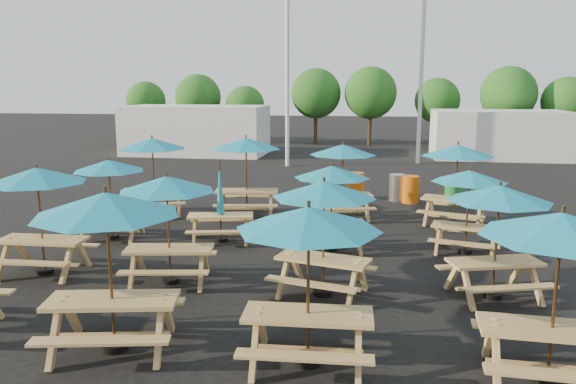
% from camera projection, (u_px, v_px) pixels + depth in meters
% --- Properties ---
extents(ground, '(120.00, 120.00, 0.00)m').
position_uv_depth(ground, '(279.00, 246.00, 14.15)').
color(ground, black).
rests_on(ground, ground).
extents(picnic_unit_1, '(2.10, 2.10, 2.33)m').
position_uv_depth(picnic_unit_1, '(37.00, 182.00, 11.70)').
color(picnic_unit_1, tan).
rests_on(picnic_unit_1, ground).
extents(picnic_unit_2, '(2.02, 2.02, 2.11)m').
position_uv_depth(picnic_unit_2, '(109.00, 170.00, 14.50)').
color(picnic_unit_2, tan).
rests_on(picnic_unit_2, ground).
extents(picnic_unit_3, '(2.67, 2.67, 2.42)m').
position_uv_depth(picnic_unit_3, '(152.00, 148.00, 17.19)').
color(picnic_unit_3, tan).
rests_on(picnic_unit_3, ground).
extents(picnic_unit_4, '(2.54, 2.54, 2.49)m').
position_uv_depth(picnic_unit_4, '(107.00, 214.00, 8.20)').
color(picnic_unit_4, tan).
rests_on(picnic_unit_4, ground).
extents(picnic_unit_5, '(2.25, 2.25, 2.24)m').
position_uv_depth(picnic_unit_5, '(167.00, 190.00, 11.15)').
color(picnic_unit_5, tan).
rests_on(picnic_unit_5, ground).
extents(picnic_unit_6, '(1.94, 1.77, 2.13)m').
position_uv_depth(picnic_unit_6, '(220.00, 208.00, 14.38)').
color(picnic_unit_6, tan).
rests_on(picnic_unit_6, ground).
extents(picnic_unit_7, '(2.44, 2.44, 2.45)m').
position_uv_depth(picnic_unit_7, '(246.00, 148.00, 16.97)').
color(picnic_unit_7, tan).
rests_on(picnic_unit_7, ground).
extents(picnic_unit_8, '(2.16, 2.16, 2.37)m').
position_uv_depth(picnic_unit_8, '(309.00, 228.00, 7.78)').
color(picnic_unit_8, tan).
rests_on(picnic_unit_8, ground).
extents(picnic_unit_9, '(2.40, 2.40, 2.25)m').
position_uv_depth(picnic_unit_9, '(324.00, 197.00, 10.48)').
color(picnic_unit_9, tan).
rests_on(picnic_unit_9, ground).
extents(picnic_unit_10, '(2.20, 2.20, 2.11)m').
position_uv_depth(picnic_unit_10, '(332.00, 177.00, 13.45)').
color(picnic_unit_10, tan).
rests_on(picnic_unit_10, ground).
extents(picnic_unit_11, '(2.39, 2.39, 2.28)m').
position_uv_depth(picnic_unit_11, '(343.00, 154.00, 16.64)').
color(picnic_unit_11, tan).
rests_on(picnic_unit_11, ground).
extents(picnic_unit_12, '(2.20, 2.20, 2.41)m').
position_uv_depth(picnic_unit_12, '(561.00, 236.00, 7.27)').
color(picnic_unit_12, tan).
rests_on(picnic_unit_12, ground).
extents(picnic_unit_13, '(2.40, 2.40, 2.20)m').
position_uv_depth(picnic_unit_13, '(499.00, 201.00, 10.35)').
color(picnic_unit_13, tan).
rests_on(picnic_unit_13, ground).
extents(picnic_unit_14, '(2.15, 2.15, 2.04)m').
position_uv_depth(picnic_unit_14, '(469.00, 181.00, 13.22)').
color(picnic_unit_14, tan).
rests_on(picnic_unit_14, ground).
extents(picnic_unit_15, '(2.57, 2.57, 2.36)m').
position_uv_depth(picnic_unit_15, '(458.00, 155.00, 15.87)').
color(picnic_unit_15, tan).
rests_on(picnic_unit_15, ground).
extents(waste_bin_0, '(0.58, 0.58, 0.93)m').
position_uv_depth(waste_bin_0, '(319.00, 187.00, 19.64)').
color(waste_bin_0, gray).
rests_on(waste_bin_0, ground).
extents(waste_bin_1, '(0.58, 0.58, 0.93)m').
position_uv_depth(waste_bin_1, '(356.00, 186.00, 19.93)').
color(waste_bin_1, '#D45D0C').
rests_on(waste_bin_1, ground).
extents(waste_bin_2, '(0.58, 0.58, 0.93)m').
position_uv_depth(waste_bin_2, '(397.00, 188.00, 19.57)').
color(waste_bin_2, gray).
rests_on(waste_bin_2, ground).
extents(waste_bin_3, '(0.58, 0.58, 0.93)m').
position_uv_depth(waste_bin_3, '(411.00, 189.00, 19.23)').
color(waste_bin_3, '#D45D0C').
rests_on(waste_bin_3, ground).
extents(waste_bin_4, '(0.58, 0.58, 0.93)m').
position_uv_depth(waste_bin_4, '(453.00, 190.00, 19.06)').
color(waste_bin_4, '#18862E').
rests_on(waste_bin_4, ground).
extents(waste_bin_5, '(0.58, 0.58, 0.93)m').
position_uv_depth(waste_bin_5, '(459.00, 189.00, 19.30)').
color(waste_bin_5, gray).
rests_on(waste_bin_5, ground).
extents(mast_0, '(0.20, 0.20, 12.00)m').
position_uv_depth(mast_0, '(287.00, 42.00, 26.91)').
color(mast_0, silver).
rests_on(mast_0, ground).
extents(mast_1, '(0.20, 0.20, 12.00)m').
position_uv_depth(mast_1, '(423.00, 44.00, 27.85)').
color(mast_1, silver).
rests_on(mast_1, ground).
extents(event_tent_0, '(8.00, 4.00, 2.80)m').
position_uv_depth(event_tent_0, '(196.00, 130.00, 32.57)').
color(event_tent_0, silver).
rests_on(event_tent_0, ground).
extents(event_tent_1, '(7.00, 4.00, 2.60)m').
position_uv_depth(event_tent_1, '(498.00, 134.00, 30.96)').
color(event_tent_1, silver).
rests_on(event_tent_1, ground).
extents(tree_0, '(2.80, 2.80, 4.24)m').
position_uv_depth(tree_0, '(146.00, 101.00, 40.26)').
color(tree_0, '#382314').
rests_on(tree_0, ground).
extents(tree_1, '(3.11, 3.11, 4.72)m').
position_uv_depth(tree_1, '(198.00, 97.00, 38.23)').
color(tree_1, '#382314').
rests_on(tree_1, ground).
extents(tree_2, '(2.59, 2.59, 3.93)m').
position_uv_depth(tree_2, '(245.00, 105.00, 37.58)').
color(tree_2, '#382314').
rests_on(tree_2, ground).
extents(tree_3, '(3.36, 3.36, 5.09)m').
position_uv_depth(tree_3, '(316.00, 94.00, 37.75)').
color(tree_3, '#382314').
rests_on(tree_3, ground).
extents(tree_4, '(3.41, 3.41, 5.17)m').
position_uv_depth(tree_4, '(371.00, 93.00, 36.74)').
color(tree_4, '#382314').
rests_on(tree_4, ground).
extents(tree_5, '(2.94, 2.94, 4.45)m').
position_uv_depth(tree_5, '(437.00, 101.00, 36.58)').
color(tree_5, '#382314').
rests_on(tree_5, ground).
extents(tree_6, '(3.38, 3.38, 5.13)m').
position_uv_depth(tree_6, '(508.00, 94.00, 34.15)').
color(tree_6, '#382314').
rests_on(tree_6, ground).
extents(tree_7, '(2.95, 2.95, 4.48)m').
position_uv_depth(tree_7, '(567.00, 102.00, 33.74)').
color(tree_7, '#382314').
rests_on(tree_7, ground).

